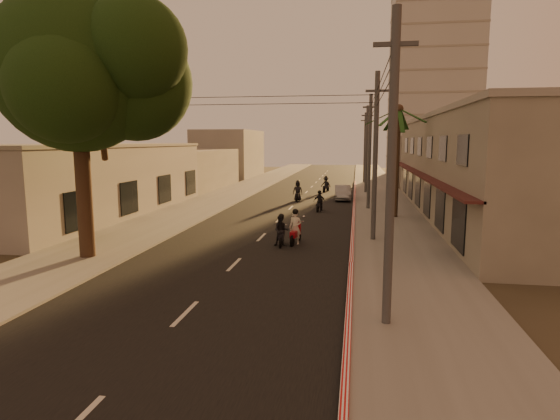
% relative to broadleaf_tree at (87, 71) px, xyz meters
% --- Properties ---
extents(ground, '(160.00, 160.00, 0.00)m').
position_rel_broadleaf_tree_xyz_m(ground, '(6.61, -2.14, -8.48)').
color(ground, '#383023').
rests_on(ground, ground).
extents(road, '(10.00, 140.00, 0.02)m').
position_rel_broadleaf_tree_xyz_m(road, '(6.61, 17.86, -8.47)').
color(road, black).
rests_on(road, ground).
extents(sidewalk_right, '(5.00, 140.00, 0.12)m').
position_rel_broadleaf_tree_xyz_m(sidewalk_right, '(14.11, 17.86, -8.42)').
color(sidewalk_right, slate).
rests_on(sidewalk_right, ground).
extents(sidewalk_left, '(5.00, 140.00, 0.12)m').
position_rel_broadleaf_tree_xyz_m(sidewalk_left, '(-0.89, 17.86, -8.42)').
color(sidewalk_left, slate).
rests_on(sidewalk_left, ground).
extents(curb_stripe, '(0.20, 60.00, 0.20)m').
position_rel_broadleaf_tree_xyz_m(curb_stripe, '(11.71, 12.86, -8.38)').
color(curb_stripe, red).
rests_on(curb_stripe, ground).
extents(shophouse_row, '(8.80, 34.20, 7.30)m').
position_rel_broadleaf_tree_xyz_m(shophouse_row, '(20.57, 15.86, -4.83)').
color(shophouse_row, gray).
rests_on(shophouse_row, ground).
extents(left_building, '(8.20, 24.20, 5.20)m').
position_rel_broadleaf_tree_xyz_m(left_building, '(-7.37, 11.86, -5.88)').
color(left_building, '#9A948B').
rests_on(left_building, ground).
extents(distant_tower, '(12.10, 12.10, 28.00)m').
position_rel_broadleaf_tree_xyz_m(distant_tower, '(22.61, 53.86, 5.52)').
color(distant_tower, '#B7B5B2').
rests_on(distant_tower, ground).
extents(broadleaf_tree, '(9.60, 8.70, 12.10)m').
position_rel_broadleaf_tree_xyz_m(broadleaf_tree, '(0.00, 0.00, 0.00)').
color(broadleaf_tree, black).
rests_on(broadleaf_tree, ground).
extents(palm_tree, '(5.00, 5.00, 8.20)m').
position_rel_broadleaf_tree_xyz_m(palm_tree, '(14.61, 13.86, -1.33)').
color(palm_tree, black).
rests_on(palm_tree, ground).
extents(utility_poles, '(1.20, 48.26, 9.00)m').
position_rel_broadleaf_tree_xyz_m(utility_poles, '(12.81, 17.86, -1.94)').
color(utility_poles, '#38383A').
rests_on(utility_poles, ground).
extents(filler_right, '(8.00, 14.00, 6.00)m').
position_rel_broadleaf_tree_xyz_m(filler_right, '(20.61, 42.86, -5.48)').
color(filler_right, '#9A948B').
rests_on(filler_right, ground).
extents(filler_left_near, '(8.00, 14.00, 4.40)m').
position_rel_broadleaf_tree_xyz_m(filler_left_near, '(-7.39, 31.86, -6.28)').
color(filler_left_near, '#9A948B').
rests_on(filler_left_near, ground).
extents(filler_left_far, '(8.00, 14.00, 7.00)m').
position_rel_broadleaf_tree_xyz_m(filler_left_far, '(-7.39, 49.86, -4.98)').
color(filler_left_far, '#9A948B').
rests_on(filler_left_far, ground).
extents(scooter_red, '(0.83, 1.94, 1.91)m').
position_rel_broadleaf_tree_xyz_m(scooter_red, '(8.73, 4.45, -7.64)').
color(scooter_red, black).
rests_on(scooter_red, ground).
extents(scooter_mid_a, '(0.89, 1.75, 1.72)m').
position_rel_broadleaf_tree_xyz_m(scooter_mid_a, '(8.07, 3.91, -7.70)').
color(scooter_mid_a, black).
rests_on(scooter_mid_a, ground).
extents(scooter_mid_b, '(1.03, 1.68, 1.66)m').
position_rel_broadleaf_tree_xyz_m(scooter_mid_b, '(9.06, 16.28, -7.73)').
color(scooter_mid_b, black).
rests_on(scooter_mid_b, ground).
extents(scooter_far_a, '(0.88, 1.94, 1.91)m').
position_rel_broadleaf_tree_xyz_m(scooter_far_a, '(6.61, 22.30, -7.62)').
color(scooter_far_a, black).
rests_on(scooter_far_a, ground).
extents(scooter_far_b, '(1.39, 1.74, 1.75)m').
position_rel_broadleaf_tree_xyz_m(scooter_far_b, '(8.63, 30.35, -7.67)').
color(scooter_far_b, black).
rests_on(scooter_far_b, ground).
extents(parked_car, '(1.87, 4.26, 1.35)m').
position_rel_broadleaf_tree_xyz_m(parked_car, '(10.62, 23.73, -7.80)').
color(parked_car, gray).
rests_on(parked_car, ground).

